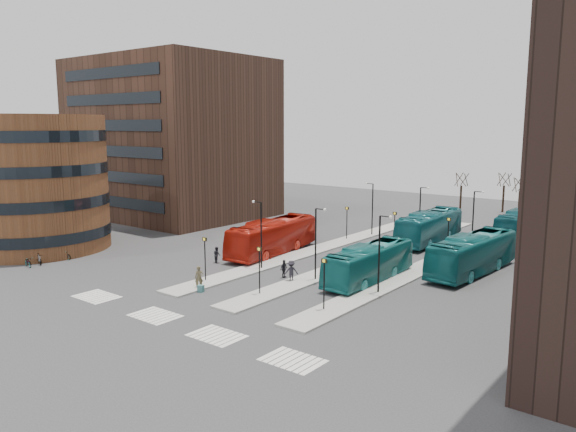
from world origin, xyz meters
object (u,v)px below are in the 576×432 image
Objects in this scene: bicycle_near at (28,262)px; commuter_c at (291,271)px; commuter_a at (217,255)px; bicycle_far at (65,255)px; suitcase at (201,289)px; teal_bus_b at (429,227)px; teal_bus_a at (369,263)px; teal_bus_d at (525,225)px; red_bus at (273,237)px; commuter_b at (284,269)px; bicycle_mid at (39,259)px; teal_bus_c at (473,254)px; traveller at (199,278)px.

commuter_c is at bearing -51.87° from bicycle_near.
commuter_a is 0.95× the size of bicycle_far.
teal_bus_b is at bearing 65.17° from suitcase.
commuter_a is at bearing -121.85° from teal_bus_b.
teal_bus_a reaches higher than bicycle_near.
bicycle_near is at bearing -128.55° from teal_bus_d.
commuter_a is at bearing -35.19° from bicycle_near.
red_bus reaches higher than bicycle_near.
bicycle_near reaches higher than suitcase.
bicycle_mid is at bearing 113.21° from commuter_b.
suitcase is at bearing -104.61° from teal_bus_b.
commuter_b is (-12.19, -11.49, -0.98)m from teal_bus_c.
bicycle_near is (-12.65, -11.89, -0.33)m from commuter_a.
suitcase is 9.48m from commuter_a.
teal_bus_c reaches higher than suitcase.
teal_bus_c is 0.95× the size of teal_bus_d.
teal_bus_b is 13.07m from teal_bus_c.
commuter_b is 0.95× the size of bicycle_far.
bicycle_near is at bearing 168.11° from bicycle_far.
traveller is at bearing -133.19° from teal_bus_a.
commuter_a is (-11.94, -21.25, -0.99)m from teal_bus_b.
red_bus is 9.23m from commuter_b.
suitcase is 14.43m from red_bus.
commuter_a and commuter_b have the same top height.
traveller is (-6.96, -28.18, -0.85)m from teal_bus_b.
commuter_c is (-10.90, -12.13, -0.85)m from teal_bus_c.
teal_bus_c is (8.52, -9.91, -0.02)m from teal_bus_b.
teal_bus_a is at bearing -45.98° from bicycle_mid.
commuter_b is at bearing -49.13° from bicycle_near.
teal_bus_b is 40.44m from bicycle_mid.
commuter_c is at bearing -98.67° from teal_bus_b.
suitcase is at bearing -99.53° from bicycle_far.
teal_bus_d is 51.36m from bicycle_mid.
teal_bus_b is 7.41× the size of bicycle_mid.
bicycle_far is (-18.43, -0.76, 0.15)m from suitcase.
commuter_a reaches higher than bicycle_near.
commuter_b is at bearing -162.06° from commuter_a.
suitcase is at bearing -129.19° from teal_bus_a.
commuter_a is at bearing 85.14° from commuter_b.
commuter_a is 16.65m from bicycle_mid.
teal_bus_c is at bearing -51.83° from teal_bus_b.
red_bus reaches higher than bicycle_mid.
teal_bus_d reaches higher than teal_bus_c.
commuter_b is 0.86× the size of commuter_c.
teal_bus_c is at bearing 52.21° from teal_bus_a.
commuter_c is 1.05× the size of bicycle_near.
teal_bus_b is at bearing 134.77° from teal_bus_c.
teal_bus_b reaches higher than red_bus.
suitcase is 0.33× the size of bicycle_mid.
teal_bus_b reaches higher than bicycle_mid.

